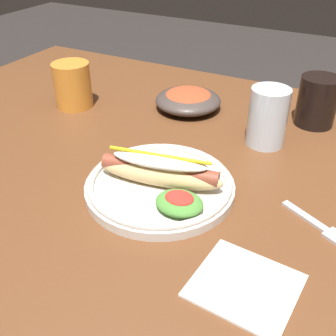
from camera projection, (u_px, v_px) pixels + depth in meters
The scene contains 8 objects.
dining_table at pixel (177, 204), 0.81m from camera, with size 1.47×1.01×0.74m.
hot_dog_plate at pixel (161, 182), 0.69m from camera, with size 0.26×0.26×0.08m.
fork at pixel (319, 226), 0.63m from camera, with size 0.12×0.07×0.00m.
soda_cup at pixel (317, 101), 0.90m from camera, with size 0.09×0.09×0.11m, color black.
water_cup at pixel (268, 117), 0.82m from camera, with size 0.08×0.08×0.12m, color silver.
extra_cup at pixel (73, 85), 0.98m from camera, with size 0.09×0.09×0.11m, color orange.
side_bowl at pixel (188, 99), 0.98m from camera, with size 0.16×0.16×0.05m.
napkin at pixel (245, 286), 0.53m from camera, with size 0.13×0.12×0.00m, color white.
Camera 1 is at (0.29, -0.58, 1.16)m, focal length 43.76 mm.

